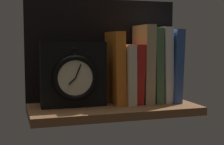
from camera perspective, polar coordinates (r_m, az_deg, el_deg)
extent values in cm
cube|color=brown|center=(107.21, 0.19, -6.29)|extent=(53.48, 24.90, 2.50)
cube|color=black|center=(116.44, -1.59, 3.91)|extent=(53.48, 1.20, 34.99)
cube|color=orange|center=(108.92, 0.59, 0.82)|extent=(3.78, 12.34, 23.64)
cube|color=beige|center=(110.19, 2.25, -0.23)|extent=(3.02, 14.70, 19.39)
cube|color=red|center=(111.31, 3.80, -0.17)|extent=(3.74, 12.53, 19.52)
cube|color=tan|center=(112.34, 5.43, 1.52)|extent=(3.49, 13.05, 25.90)
cube|color=#476B44|center=(113.71, 6.98, 1.29)|extent=(3.30, 12.69, 24.93)
cube|color=silver|center=(115.01, 8.38, 1.40)|extent=(3.43, 13.91, 25.26)
cube|color=#2D4C8E|center=(116.42, 9.74, 1.24)|extent=(3.57, 16.23, 24.53)
cube|color=black|center=(104.56, -6.72, -0.28)|extent=(20.37, 6.15, 20.37)
torus|color=black|center=(101.25, -6.35, -0.93)|extent=(14.10, 1.73, 14.10)
cylinder|color=beige|center=(101.25, -6.35, -0.93)|extent=(11.38, 0.60, 11.38)
cube|color=black|center=(100.67, -6.86, -1.50)|extent=(2.27, 0.30, 2.08)
cube|color=black|center=(100.73, -5.83, 0.23)|extent=(1.96, 0.30, 4.23)
torus|color=black|center=(101.11, -6.44, 3.64)|extent=(2.44, 0.44, 2.44)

